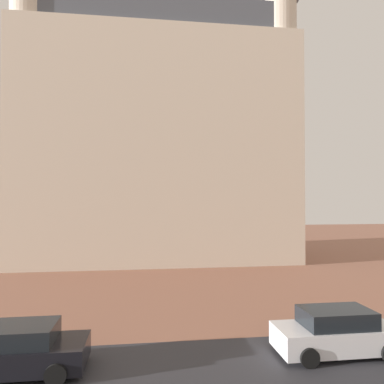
% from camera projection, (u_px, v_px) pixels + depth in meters
% --- Properties ---
extents(ground_plane, '(120.00, 120.00, 0.00)m').
position_uv_depth(ground_plane, '(188.00, 357.00, 12.48)').
color(ground_plane, '#93604C').
extents(landmark_building, '(23.76, 11.25, 35.37)m').
position_uv_depth(landmark_building, '(155.00, 128.00, 33.60)').
color(landmark_building, beige).
rests_on(landmark_building, ground_plane).
extents(car_white, '(4.27, 1.95, 1.57)m').
position_uv_depth(car_white, '(336.00, 333.00, 12.73)').
color(car_white, silver).
rests_on(car_white, ground_plane).
extents(car_black, '(4.34, 2.08, 1.50)m').
position_uv_depth(car_black, '(15.00, 350.00, 11.30)').
color(car_black, black).
rests_on(car_black, ground_plane).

